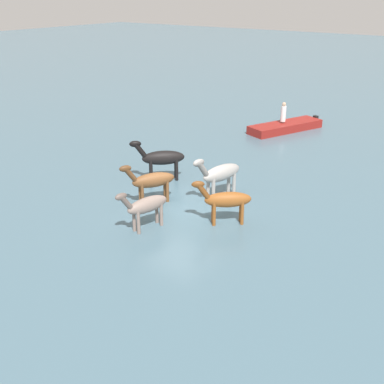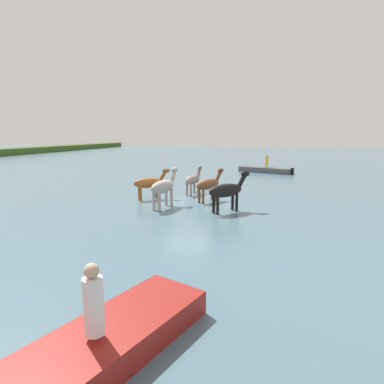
# 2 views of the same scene
# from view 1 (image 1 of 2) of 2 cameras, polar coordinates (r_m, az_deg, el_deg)

# --- Properties ---
(ground_plane) EXTENTS (163.70, 163.70, 0.00)m
(ground_plane) POSITION_cam_1_polar(r_m,az_deg,el_deg) (19.55, -1.31, -1.60)
(ground_plane) COLOR #476675
(horse_gray_outer) EXTENTS (2.20, 0.89, 1.70)m
(horse_gray_outer) POSITION_cam_1_polar(r_m,az_deg,el_deg) (17.38, -5.55, -1.61)
(horse_gray_outer) COLOR gray
(horse_gray_outer) RESTS_ON ground_plane
(horse_dun_straggler) EXTENTS (1.74, 1.92, 1.75)m
(horse_dun_straggler) POSITION_cam_1_polar(r_m,az_deg,el_deg) (17.73, 4.04, -0.94)
(horse_dun_straggler) COLOR brown
(horse_dun_straggler) RESTS_ON ground_plane
(horse_dark_mare) EXTENTS (2.58, 1.03, 2.00)m
(horse_dark_mare) POSITION_cam_1_polar(r_m,az_deg,el_deg) (19.85, 3.34, 2.20)
(horse_dark_mare) COLOR #9E9993
(horse_dark_mare) RESTS_ON ground_plane
(horse_mid_herd) EXTENTS (2.16, 1.48, 1.79)m
(horse_mid_herd) POSITION_cam_1_polar(r_m,az_deg,el_deg) (19.47, -4.84, 1.37)
(horse_mid_herd) COLOR brown
(horse_mid_herd) RESTS_ON ground_plane
(horse_lead) EXTENTS (2.05, 2.02, 1.94)m
(horse_lead) POSITION_cam_1_polar(r_m,az_deg,el_deg) (21.82, -3.67, 4.06)
(horse_lead) COLOR black
(horse_lead) RESTS_ON ground_plane
(boat_launch_far) EXTENTS (5.17, 3.14, 0.75)m
(boat_launch_far) POSITION_cam_1_polar(r_m,az_deg,el_deg) (30.53, 11.06, 7.51)
(boat_launch_far) COLOR maroon
(boat_launch_far) RESTS_ON ground_plane
(person_helmsman_aft) EXTENTS (0.32, 0.32, 1.19)m
(person_helmsman_aft) POSITION_cam_1_polar(r_m,az_deg,el_deg) (30.20, 10.83, 9.27)
(person_helmsman_aft) COLOR silver
(person_helmsman_aft) RESTS_ON boat_launch_far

